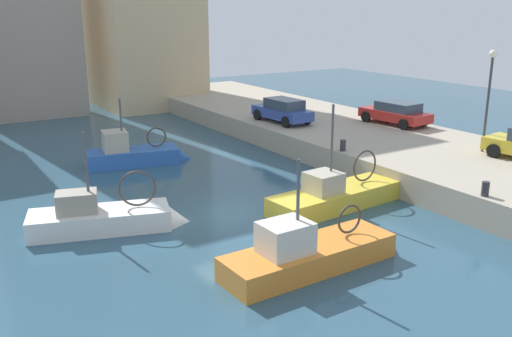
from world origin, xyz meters
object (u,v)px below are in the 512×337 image
(fishing_boat_white, at_px, (109,226))
(quay_streetlamp, at_px, (490,84))
(mooring_bollard_north, at_px, (343,145))
(parked_car_blue, at_px, (283,110))
(fishing_boat_orange, at_px, (316,262))
(mooring_bollard_mid, at_px, (485,189))
(fishing_boat_blue, at_px, (138,161))
(parked_car_red, at_px, (396,113))
(fishing_boat_yellow, at_px, (340,203))

(fishing_boat_white, bearing_deg, quay_streetlamp, -9.12)
(fishing_boat_white, height_order, mooring_bollard_north, fishing_boat_white)
(mooring_bollard_north, distance_m, quay_streetlamp, 7.37)
(parked_car_blue, bearing_deg, fishing_boat_white, -148.68)
(fishing_boat_orange, height_order, mooring_bollard_mid, fishing_boat_orange)
(fishing_boat_white, bearing_deg, fishing_boat_blue, 62.69)
(fishing_boat_blue, height_order, mooring_bollard_mid, fishing_boat_blue)
(fishing_boat_orange, xyz_separation_m, parked_car_red, (14.26, 10.68, 1.76))
(parked_car_red, bearing_deg, fishing_boat_orange, -143.18)
(parked_car_red, distance_m, mooring_bollard_north, 7.66)
(fishing_boat_white, relative_size, mooring_bollard_mid, 11.03)
(mooring_bollard_north, bearing_deg, fishing_boat_blue, 136.93)
(parked_car_blue, relative_size, quay_streetlamp, 0.88)
(fishing_boat_blue, bearing_deg, fishing_boat_orange, -88.49)
(parked_car_blue, relative_size, parked_car_red, 0.97)
(fishing_boat_blue, distance_m, mooring_bollard_north, 10.70)
(quay_streetlamp, bearing_deg, fishing_boat_orange, -164.12)
(quay_streetlamp, bearing_deg, fishing_boat_blue, 140.83)
(fishing_boat_blue, distance_m, parked_car_red, 15.27)
(fishing_boat_orange, relative_size, mooring_bollard_mid, 12.16)
(fishing_boat_orange, relative_size, mooring_bollard_north, 12.16)
(parked_car_blue, relative_size, mooring_bollard_mid, 7.69)
(fishing_boat_orange, distance_m, fishing_boat_blue, 14.63)
(parked_car_blue, distance_m, mooring_bollard_mid, 15.45)
(fishing_boat_yellow, distance_m, quay_streetlamp, 9.70)
(fishing_boat_yellow, xyz_separation_m, mooring_bollard_mid, (3.02, -4.55, 1.36))
(parked_car_red, bearing_deg, fishing_boat_blue, 164.93)
(fishing_boat_orange, bearing_deg, quay_streetlamp, 15.88)
(fishing_boat_white, height_order, parked_car_red, fishing_boat_white)
(fishing_boat_white, distance_m, quay_streetlamp, 18.33)
(fishing_boat_yellow, xyz_separation_m, parked_car_red, (9.91, 6.75, 1.78))
(fishing_boat_white, distance_m, mooring_bollard_north, 12.04)
(fishing_boat_white, distance_m, mooring_bollard_mid, 13.98)
(fishing_boat_orange, xyz_separation_m, fishing_boat_blue, (-0.39, 14.62, 0.02))
(fishing_boat_white, height_order, mooring_bollard_mid, fishing_boat_white)
(fishing_boat_white, xyz_separation_m, mooring_bollard_mid, (11.94, -7.15, 1.36))
(fishing_boat_white, relative_size, fishing_boat_blue, 1.06)
(fishing_boat_blue, relative_size, parked_car_blue, 1.35)
(fishing_boat_blue, bearing_deg, fishing_boat_white, -117.31)
(mooring_bollard_mid, bearing_deg, fishing_boat_blue, 116.96)
(fishing_boat_blue, bearing_deg, quay_streetlamp, -39.17)
(fishing_boat_white, height_order, parked_car_blue, fishing_boat_white)
(fishing_boat_blue, bearing_deg, mooring_bollard_north, -43.07)
(fishing_boat_white, relative_size, parked_car_red, 1.39)
(fishing_boat_white, bearing_deg, fishing_boat_orange, -55.02)
(mooring_bollard_mid, height_order, quay_streetlamp, quay_streetlamp)
(fishing_boat_orange, xyz_separation_m, mooring_bollard_north, (7.37, 7.37, 1.33))
(parked_car_red, bearing_deg, quay_streetlamp, -100.10)
(fishing_boat_yellow, bearing_deg, fishing_boat_blue, 113.88)
(fishing_boat_orange, distance_m, fishing_boat_white, 7.97)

